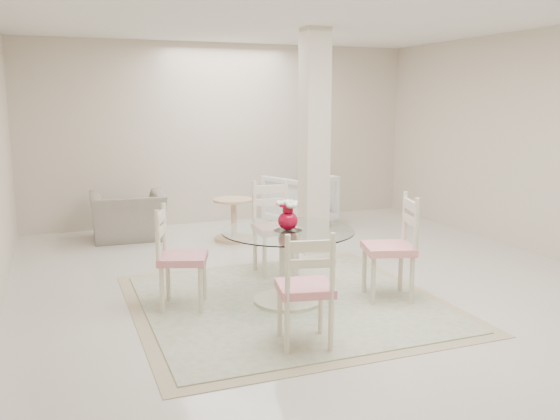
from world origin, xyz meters
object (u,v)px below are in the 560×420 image
object	(u,v)px
dining_chair_east	(396,240)
dining_chair_south	(307,281)
red_vase	(288,215)
armchair_white	(300,200)
column	(314,143)
recliner_taupe	(128,216)
dining_chair_west	(175,250)
dining_table	(288,266)
dining_chair_north	(274,220)
side_table	(234,221)

from	to	relation	value
dining_chair_east	dining_chair_south	world-z (taller)	dining_chair_east
dining_chair_east	red_vase	bearing A→B (deg)	-87.93
red_vase	armchair_white	bearing A→B (deg)	65.37
column	recliner_taupe	bearing A→B (deg)	144.56
dining_chair_west	dining_table	bearing A→B (deg)	-84.79
dining_chair_east	dining_chair_south	distance (m)	1.44
dining_table	dining_chair_west	distance (m)	1.03
column	dining_chair_south	xyz separation A→B (m)	(-1.26, -2.69, -0.82)
recliner_taupe	dining_table	bearing A→B (deg)	110.89
dining_table	recliner_taupe	distance (m)	3.35
red_vase	dining_chair_west	distance (m)	1.06
dining_chair_south	dining_chair_north	bearing A→B (deg)	-91.76
dining_chair_west	side_table	distance (m)	2.67
dining_chair_south	dining_table	bearing A→B (deg)	-92.07
armchair_white	dining_chair_west	bearing A→B (deg)	28.38
dining_chair_north	dining_chair_east	bearing A→B (deg)	-55.67
dining_chair_south	recliner_taupe	bearing A→B (deg)	-67.28
dining_chair_west	armchair_white	size ratio (longest dim) A/B	1.21
dining_chair_north	armchair_white	xyz separation A→B (m)	(1.22, 2.17, -0.19)
column	dining_table	world-z (taller)	column
red_vase	recliner_taupe	bearing A→B (deg)	108.45
dining_chair_north	armchair_white	size ratio (longest dim) A/B	1.29
dining_chair_west	armchair_white	world-z (taller)	dining_chair_west
dining_chair_east	side_table	world-z (taller)	dining_chair_east
dining_chair_west	dining_chair_south	bearing A→B (deg)	-129.51
dining_chair_east	recliner_taupe	world-z (taller)	dining_chair_east
dining_chair_south	armchair_white	world-z (taller)	dining_chair_south
dining_chair_west	recliner_taupe	bearing A→B (deg)	20.82
recliner_taupe	armchair_white	world-z (taller)	armchair_white
recliner_taupe	armchair_white	size ratio (longest dim) A/B	1.13
dining_chair_east	dining_chair_north	distance (m)	1.46
dining_table	armchair_white	size ratio (longest dim) A/B	1.41
dining_chair_east	dining_chair_north	xyz separation A→B (m)	(-0.76, 1.24, 0.00)
dining_chair_south	side_table	xyz separation A→B (m)	(0.49, 3.59, -0.27)
dining_chair_north	side_table	xyz separation A→B (m)	(0.02, 1.61, -0.32)
dining_table	dining_chair_north	bearing A→B (deg)	76.96
red_vase	dining_chair_east	xyz separation A→B (m)	(0.99, -0.25, -0.26)
dining_chair_north	dining_chair_south	bearing A→B (deg)	-100.55
column	dining_table	bearing A→B (deg)	-120.88
dining_table	armchair_white	xyz separation A→B (m)	(1.45, 3.16, 0.03)
column	dining_table	size ratio (longest dim) A/B	2.23
armchair_white	side_table	size ratio (longest dim) A/B	1.52
side_table	red_vase	bearing A→B (deg)	-95.53
dining_table	dining_chair_north	size ratio (longest dim) A/B	1.10
dining_table	recliner_taupe	size ratio (longest dim) A/B	1.25
dining_table	side_table	distance (m)	2.61
dining_table	dining_chair_south	xyz separation A→B (m)	(-0.24, -0.99, 0.18)
dining_chair_north	dining_chair_south	xyz separation A→B (m)	(-0.47, -1.98, -0.05)
column	red_vase	xyz separation A→B (m)	(-1.02, -1.70, -0.51)
dining_chair_west	dining_chair_east	bearing A→B (deg)	-84.69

